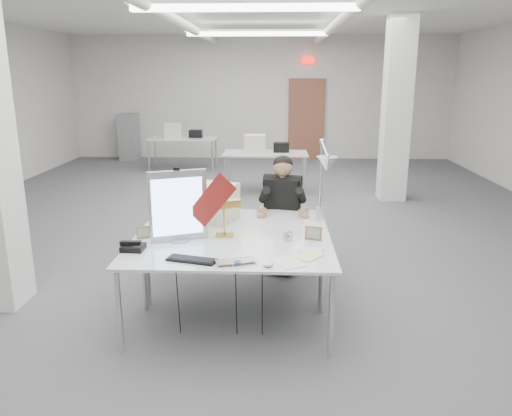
{
  "coord_description": "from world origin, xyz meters",
  "views": [
    {
      "loc": [
        0.39,
        -6.46,
        2.19
      ],
      "look_at": [
        0.21,
        -2.0,
        1.0
      ],
      "focal_mm": 35.0,
      "sensor_mm": 36.0,
      "label": 1
    }
  ],
  "objects_px": {
    "desk_main": "(228,252)",
    "office_chair": "(282,225)",
    "beige_monitor": "(214,203)",
    "architect_lamp": "(323,176)",
    "desk_phone": "(133,248)",
    "monitor": "(178,206)",
    "seated_person": "(283,195)",
    "laptop": "(237,264)",
    "bankers_lamp": "(224,216)"
  },
  "relations": [
    {
      "from": "seated_person",
      "to": "monitor",
      "type": "xyz_separation_m",
      "value": [
        -0.94,
        -1.17,
        0.17
      ]
    },
    {
      "from": "monitor",
      "to": "laptop",
      "type": "height_order",
      "value": "monitor"
    },
    {
      "from": "desk_phone",
      "to": "architect_lamp",
      "type": "xyz_separation_m",
      "value": [
        1.66,
        0.76,
        0.48
      ]
    },
    {
      "from": "desk_main",
      "to": "laptop",
      "type": "distance_m",
      "value": 0.34
    },
    {
      "from": "laptop",
      "to": "monitor",
      "type": "bearing_deg",
      "value": 116.45
    },
    {
      "from": "seated_person",
      "to": "laptop",
      "type": "relative_size",
      "value": 2.73
    },
    {
      "from": "office_chair",
      "to": "bankers_lamp",
      "type": "height_order",
      "value": "bankers_lamp"
    },
    {
      "from": "laptop",
      "to": "beige_monitor",
      "type": "height_order",
      "value": "beige_monitor"
    },
    {
      "from": "seated_person",
      "to": "beige_monitor",
      "type": "distance_m",
      "value": 0.88
    },
    {
      "from": "bankers_lamp",
      "to": "desk_phone",
      "type": "distance_m",
      "value": 0.86
    },
    {
      "from": "beige_monitor",
      "to": "architect_lamp",
      "type": "xyz_separation_m",
      "value": [
        1.07,
        -0.15,
        0.31
      ]
    },
    {
      "from": "beige_monitor",
      "to": "desk_main",
      "type": "bearing_deg",
      "value": -52.61
    },
    {
      "from": "bankers_lamp",
      "to": "architect_lamp",
      "type": "relative_size",
      "value": 0.38
    },
    {
      "from": "desk_main",
      "to": "office_chair",
      "type": "relative_size",
      "value": 1.67
    },
    {
      "from": "desk_phone",
      "to": "beige_monitor",
      "type": "height_order",
      "value": "beige_monitor"
    },
    {
      "from": "monitor",
      "to": "desk_phone",
      "type": "height_order",
      "value": "monitor"
    },
    {
      "from": "monitor",
      "to": "desk_phone",
      "type": "distance_m",
      "value": 0.53
    },
    {
      "from": "seated_person",
      "to": "desk_main",
      "type": "bearing_deg",
      "value": -95.35
    },
    {
      "from": "beige_monitor",
      "to": "architect_lamp",
      "type": "height_order",
      "value": "architect_lamp"
    },
    {
      "from": "desk_phone",
      "to": "beige_monitor",
      "type": "distance_m",
      "value": 1.1
    },
    {
      "from": "desk_main",
      "to": "bankers_lamp",
      "type": "bearing_deg",
      "value": 100.25
    },
    {
      "from": "office_chair",
      "to": "beige_monitor",
      "type": "height_order",
      "value": "beige_monitor"
    },
    {
      "from": "desk_main",
      "to": "bankers_lamp",
      "type": "height_order",
      "value": "bankers_lamp"
    },
    {
      "from": "architect_lamp",
      "to": "laptop",
      "type": "bearing_deg",
      "value": -127.28
    },
    {
      "from": "bankers_lamp",
      "to": "seated_person",
      "type": "bearing_deg",
      "value": 41.61
    },
    {
      "from": "seated_person",
      "to": "architect_lamp",
      "type": "xyz_separation_m",
      "value": [
        0.38,
        -0.68,
        0.35
      ]
    },
    {
      "from": "laptop",
      "to": "desk_main",
      "type": "bearing_deg",
      "value": 89.93
    },
    {
      "from": "seated_person",
      "to": "architect_lamp",
      "type": "distance_m",
      "value": 0.85
    },
    {
      "from": "seated_person",
      "to": "monitor",
      "type": "bearing_deg",
      "value": -115.81
    },
    {
      "from": "desk_main",
      "to": "beige_monitor",
      "type": "bearing_deg",
      "value": 103.88
    },
    {
      "from": "seated_person",
      "to": "beige_monitor",
      "type": "height_order",
      "value": "seated_person"
    },
    {
      "from": "monitor",
      "to": "architect_lamp",
      "type": "xyz_separation_m",
      "value": [
        1.31,
        0.49,
        0.18
      ]
    },
    {
      "from": "office_chair",
      "to": "laptop",
      "type": "distance_m",
      "value": 1.86
    },
    {
      "from": "seated_person",
      "to": "bankers_lamp",
      "type": "height_order",
      "value": "seated_person"
    },
    {
      "from": "monitor",
      "to": "beige_monitor",
      "type": "bearing_deg",
      "value": 47.1
    },
    {
      "from": "beige_monitor",
      "to": "seated_person",
      "type": "bearing_deg",
      "value": 60.81
    },
    {
      "from": "laptop",
      "to": "desk_phone",
      "type": "bearing_deg",
      "value": 143.62
    },
    {
      "from": "seated_person",
      "to": "bankers_lamp",
      "type": "xyz_separation_m",
      "value": [
        -0.55,
        -1.03,
        0.05
      ]
    },
    {
      "from": "bankers_lamp",
      "to": "architect_lamp",
      "type": "bearing_deg",
      "value": 0.41
    },
    {
      "from": "desk_main",
      "to": "monitor",
      "type": "height_order",
      "value": "monitor"
    },
    {
      "from": "laptop",
      "to": "architect_lamp",
      "type": "bearing_deg",
      "value": 37.75
    },
    {
      "from": "laptop",
      "to": "bankers_lamp",
      "type": "xyz_separation_m",
      "value": [
        -0.17,
        0.72,
        0.18
      ]
    },
    {
      "from": "seated_person",
      "to": "desk_phone",
      "type": "relative_size",
      "value": 4.74
    },
    {
      "from": "office_chair",
      "to": "monitor",
      "type": "xyz_separation_m",
      "value": [
        -0.94,
        -1.22,
        0.53
      ]
    },
    {
      "from": "architect_lamp",
      "to": "desk_phone",
      "type": "bearing_deg",
      "value": -157.71
    },
    {
      "from": "desk_phone",
      "to": "architect_lamp",
      "type": "height_order",
      "value": "architect_lamp"
    },
    {
      "from": "office_chair",
      "to": "seated_person",
      "type": "relative_size",
      "value": 1.23
    },
    {
      "from": "desk_main",
      "to": "office_chair",
      "type": "height_order",
      "value": "office_chair"
    },
    {
      "from": "bankers_lamp",
      "to": "monitor",
      "type": "bearing_deg",
      "value": 178.42
    },
    {
      "from": "seated_person",
      "to": "desk_phone",
      "type": "height_order",
      "value": "seated_person"
    }
  ]
}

